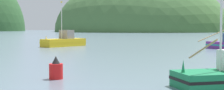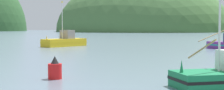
{
  "view_description": "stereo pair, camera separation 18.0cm",
  "coord_description": "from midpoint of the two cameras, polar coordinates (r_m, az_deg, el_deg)",
  "views": [
    {
      "loc": [
        -0.41,
        -9.23,
        3.38
      ],
      "look_at": [
        -5.89,
        26.75,
        1.4
      ],
      "focal_mm": 54.38,
      "sensor_mm": 36.0,
      "label": 1
    },
    {
      "loc": [
        -0.23,
        -9.2,
        3.38
      ],
      "look_at": [
        -5.89,
        26.75,
        1.4
      ],
      "focal_mm": 54.38,
      "sensor_mm": 36.0,
      "label": 2
    }
  ],
  "objects": [
    {
      "name": "channel_buoy",
      "position": [
        22.21,
        -9.35,
        -4.1
      ],
      "size": [
        0.89,
        0.89,
        1.49
      ],
      "color": "red",
      "rests_on": "ground"
    },
    {
      "name": "fishing_boat_yellow",
      "position": [
        58.54,
        -7.87,
        0.62
      ],
      "size": [
        6.58,
        8.29,
        7.63
      ],
      "rotation": [
        0.0,
        0.0,
        4.15
      ],
      "color": "gold",
      "rests_on": "ground"
    },
    {
      "name": "hill_mid_left",
      "position": [
        228.96,
        5.03,
        2.26
      ],
      "size": [
        115.94,
        92.75,
        75.48
      ],
      "primitive_type": "ellipsoid",
      "color": "#47703D",
      "rests_on": "ground"
    }
  ]
}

